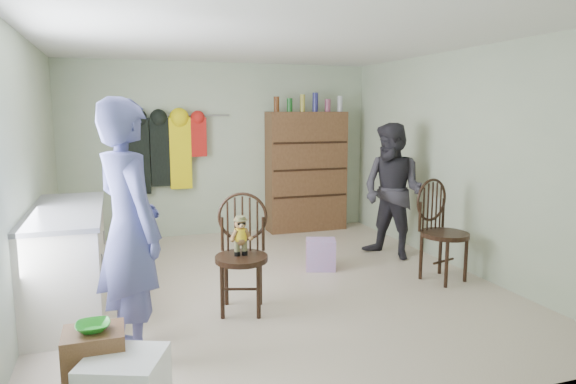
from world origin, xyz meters
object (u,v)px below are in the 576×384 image
object	(u,v)px
counter	(68,259)
chair_front	(242,246)
chair_far	(440,226)
dresser	(306,171)

from	to	relation	value
counter	chair_front	world-z (taller)	chair_front
chair_front	chair_far	xyz separation A→B (m)	(2.23, 0.16, -0.01)
counter	chair_front	bearing A→B (deg)	-19.79
chair_far	dresser	distance (m)	2.75
chair_front	chair_far	distance (m)	2.23
chair_far	dresser	xyz separation A→B (m)	(-0.53, 2.68, 0.33)
counter	chair_far	distance (m)	3.75
chair_front	dresser	size ratio (longest dim) A/B	0.52
chair_far	dresser	world-z (taller)	dresser
chair_front	dresser	xyz separation A→B (m)	(1.69, 2.84, 0.31)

